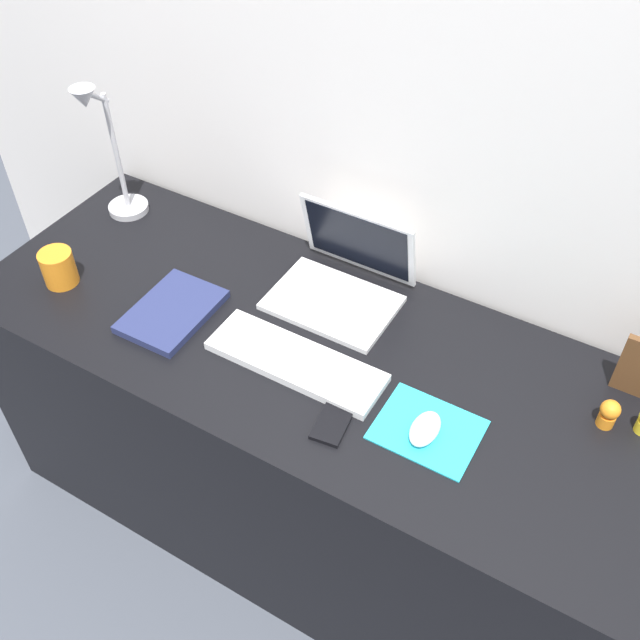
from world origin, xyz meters
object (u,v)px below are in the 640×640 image
(mouse, at_px, (425,429))
(keyboard, at_px, (296,362))
(notebook_pad, at_px, (172,311))
(laptop, at_px, (344,275))
(toy_figurine_orange, at_px, (609,413))
(cell_phone, at_px, (334,419))
(coffee_mug, at_px, (59,268))
(desk_lamp, at_px, (109,156))

(mouse, bearing_deg, keyboard, 174.41)
(mouse, xyz_separation_m, notebook_pad, (-0.67, 0.02, -0.01))
(keyboard, xyz_separation_m, mouse, (0.33, -0.03, 0.01))
(mouse, bearing_deg, laptop, 139.92)
(notebook_pad, height_order, toy_figurine_orange, toy_figurine_orange)
(mouse, relative_size, cell_phone, 0.75)
(cell_phone, bearing_deg, mouse, 11.21)
(mouse, height_order, coffee_mug, coffee_mug)
(mouse, distance_m, toy_figurine_orange, 0.38)
(cell_phone, xyz_separation_m, toy_figurine_orange, (0.49, 0.28, 0.03))
(cell_phone, relative_size, desk_lamp, 0.32)
(keyboard, height_order, cell_phone, keyboard)
(desk_lamp, xyz_separation_m, toy_figurine_orange, (1.35, -0.05, -0.15))
(keyboard, distance_m, toy_figurine_orange, 0.67)
(mouse, bearing_deg, cell_phone, -161.01)
(toy_figurine_orange, bearing_deg, notebook_pad, -168.75)
(keyboard, relative_size, notebook_pad, 1.71)
(cell_phone, height_order, notebook_pad, notebook_pad)
(notebook_pad, bearing_deg, cell_phone, -10.41)
(coffee_mug, bearing_deg, toy_figurine_orange, 10.55)
(keyboard, bearing_deg, laptop, 95.72)
(notebook_pad, distance_m, coffee_mug, 0.32)
(cell_phone, xyz_separation_m, notebook_pad, (-0.49, 0.08, 0.01))
(mouse, bearing_deg, coffee_mug, -178.50)
(toy_figurine_orange, bearing_deg, cell_phone, -150.50)
(laptop, relative_size, mouse, 3.12)
(keyboard, bearing_deg, mouse, -5.59)
(desk_lamp, relative_size, toy_figurine_orange, 5.75)
(keyboard, relative_size, desk_lamp, 1.03)
(keyboard, distance_m, notebook_pad, 0.34)
(keyboard, relative_size, toy_figurine_orange, 5.95)
(keyboard, bearing_deg, toy_figurine_orange, 15.95)
(laptop, xyz_separation_m, desk_lamp, (-0.68, -0.03, 0.14))
(laptop, xyz_separation_m, keyboard, (0.03, -0.27, -0.04))
(desk_lamp, distance_m, coffee_mug, 0.33)
(laptop, bearing_deg, cell_phone, -63.56)
(laptop, distance_m, toy_figurine_orange, 0.67)
(cell_phone, relative_size, notebook_pad, 0.53)
(desk_lamp, xyz_separation_m, notebook_pad, (0.37, -0.24, -0.18))
(mouse, height_order, toy_figurine_orange, toy_figurine_orange)
(cell_phone, height_order, desk_lamp, desk_lamp)
(mouse, distance_m, desk_lamp, 1.09)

